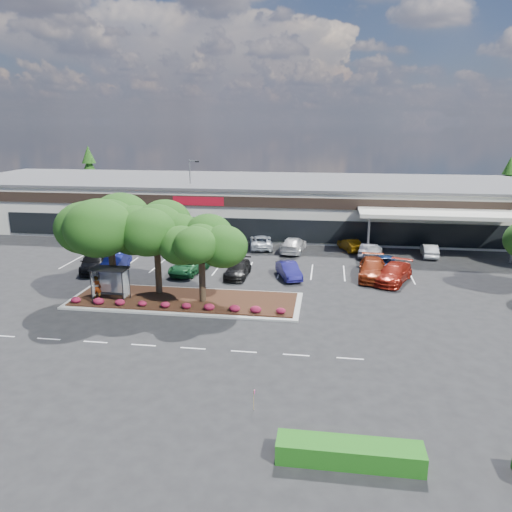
# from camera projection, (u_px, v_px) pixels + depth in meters

# --- Properties ---
(ground) EXTENTS (160.00, 160.00, 0.00)m
(ground) POSITION_uv_depth(u_px,v_px,m) (197.00, 323.00, 34.83)
(ground) COLOR black
(ground) RESTS_ON ground
(retail_store) EXTENTS (80.40, 25.20, 6.25)m
(retail_store) POSITION_uv_depth(u_px,v_px,m) (262.00, 203.00, 66.41)
(retail_store) COLOR beige
(retail_store) RESTS_ON ground
(landscape_island) EXTENTS (18.00, 6.00, 0.26)m
(landscape_island) POSITION_uv_depth(u_px,v_px,m) (185.00, 300.00, 38.90)
(landscape_island) COLOR #9C9D98
(landscape_island) RESTS_ON ground
(lane_markings) EXTENTS (33.12, 20.06, 0.01)m
(lane_markings) POSITION_uv_depth(u_px,v_px,m) (225.00, 278.00, 44.81)
(lane_markings) COLOR silver
(lane_markings) RESTS_ON ground
(shrub_row) EXTENTS (17.00, 0.80, 0.50)m
(shrub_row) POSITION_uv_depth(u_px,v_px,m) (177.00, 305.00, 36.79)
(shrub_row) COLOR maroon
(shrub_row) RESTS_ON landscape_island
(bus_shelter) EXTENTS (2.75, 1.55, 2.59)m
(bus_shelter) POSITION_uv_depth(u_px,v_px,m) (111.00, 274.00, 38.09)
(bus_shelter) COLOR black
(bus_shelter) RESTS_ON landscape_island
(island_tree_west) EXTENTS (7.20, 7.20, 7.89)m
(island_tree_west) POSITION_uv_depth(u_px,v_px,m) (111.00, 245.00, 39.15)
(island_tree_west) COLOR #1A3710
(island_tree_west) RESTS_ON landscape_island
(island_tree_mid) EXTENTS (6.60, 6.60, 7.32)m
(island_tree_mid) POSITION_uv_depth(u_px,v_px,m) (157.00, 248.00, 39.41)
(island_tree_mid) COLOR #1A3710
(island_tree_mid) RESTS_ON landscape_island
(island_tree_east) EXTENTS (5.80, 5.80, 6.50)m
(island_tree_east) POSITION_uv_depth(u_px,v_px,m) (202.00, 260.00, 37.53)
(island_tree_east) COLOR #1A3710
(island_tree_east) RESTS_ON landscape_island
(hedge_south_east) EXTENTS (6.00, 1.30, 0.90)m
(hedge_south_east) POSITION_uv_depth(u_px,v_px,m) (349.00, 453.00, 20.43)
(hedge_south_east) COLOR #1B5313
(hedge_south_east) RESTS_ON ground
(conifer_north_west) EXTENTS (4.40, 4.40, 10.00)m
(conifer_north_west) POSITION_uv_depth(u_px,v_px,m) (90.00, 176.00, 81.65)
(conifer_north_west) COLOR #1A3710
(conifer_north_west) RESTS_ON ground
(conifer_north_east) EXTENTS (3.96, 3.96, 9.00)m
(conifer_north_east) POSITION_uv_depth(u_px,v_px,m) (507.00, 188.00, 71.00)
(conifer_north_east) COLOR #1A3710
(conifer_north_east) RESTS_ON ground
(person_waiting) EXTENTS (0.78, 0.60, 1.91)m
(person_waiting) POSITION_uv_depth(u_px,v_px,m) (97.00, 288.00, 38.45)
(person_waiting) COLOR #594C47
(person_waiting) RESTS_ON landscape_island
(light_pole) EXTENTS (1.43, 0.57, 9.17)m
(light_pole) POSITION_uv_depth(u_px,v_px,m) (192.00, 202.00, 61.63)
(light_pole) COLOR #9C9D98
(light_pole) RESTS_ON ground
(survey_stake) EXTENTS (0.07, 0.14, 1.07)m
(survey_stake) POSITION_uv_depth(u_px,v_px,m) (254.00, 397.00, 24.13)
(survey_stake) COLOR #9C8251
(survey_stake) RESTS_ON ground
(car_0) EXTENTS (2.02, 4.94, 1.59)m
(car_0) POSITION_uv_depth(u_px,v_px,m) (115.00, 262.00, 46.97)
(car_0) COLOR navy
(car_0) RESTS_ON ground
(car_1) EXTENTS (4.01, 5.94, 1.60)m
(car_1) POSITION_uv_depth(u_px,v_px,m) (93.00, 262.00, 47.01)
(car_1) COLOR black
(car_1) RESTS_ON ground
(car_2) EXTENTS (2.60, 4.55, 1.46)m
(car_2) POSITION_uv_depth(u_px,v_px,m) (201.00, 260.00, 48.00)
(car_2) COLOR #54545B
(car_2) RESTS_ON ground
(car_3) EXTENTS (3.26, 5.36, 1.39)m
(car_3) POSITION_uv_depth(u_px,v_px,m) (189.00, 266.00, 46.14)
(car_3) COLOR #195529
(car_3) RESTS_ON ground
(car_4) EXTENTS (2.05, 4.78, 1.37)m
(car_4) POSITION_uv_depth(u_px,v_px,m) (238.00, 269.00, 45.13)
(car_4) COLOR black
(car_4) RESTS_ON ground
(car_5) EXTENTS (2.86, 4.54, 1.41)m
(car_5) POSITION_uv_depth(u_px,v_px,m) (289.00, 270.00, 44.71)
(car_5) COLOR navy
(car_5) RESTS_ON ground
(car_6) EXTENTS (2.84, 6.04, 1.70)m
(car_6) POSITION_uv_depth(u_px,v_px,m) (372.00, 269.00, 44.64)
(car_6) COLOR maroon
(car_6) RESTS_ON ground
(car_7) EXTENTS (2.24, 4.79, 1.33)m
(car_7) POSITION_uv_depth(u_px,v_px,m) (385.00, 264.00, 46.81)
(car_7) COLOR navy
(car_7) RESTS_ON ground
(car_8) EXTENTS (4.24, 6.00, 1.61)m
(car_8) POSITION_uv_depth(u_px,v_px,m) (393.00, 273.00, 43.48)
(car_8) COLOR maroon
(car_8) RESTS_ON ground
(car_9) EXTENTS (2.42, 4.22, 1.35)m
(car_9) POSITION_uv_depth(u_px,v_px,m) (104.00, 245.00, 53.89)
(car_9) COLOR #8D1503
(car_9) RESTS_ON ground
(car_10) EXTENTS (3.00, 5.09, 1.59)m
(car_10) POSITION_uv_depth(u_px,v_px,m) (170.00, 237.00, 57.05)
(car_10) COLOR maroon
(car_10) RESTS_ON ground
(car_11) EXTENTS (2.37, 5.37, 1.71)m
(car_11) POSITION_uv_depth(u_px,v_px,m) (200.00, 242.00, 54.64)
(car_11) COLOR #58585F
(car_11) RESTS_ON ground
(car_12) EXTENTS (3.28, 5.54, 1.45)m
(car_12) POSITION_uv_depth(u_px,v_px,m) (261.00, 242.00, 55.28)
(car_12) COLOR silver
(car_12) RESTS_ON ground
(car_13) EXTENTS (2.83, 5.72, 1.60)m
(car_13) POSITION_uv_depth(u_px,v_px,m) (293.00, 245.00, 53.70)
(car_13) COLOR silver
(car_13) RESTS_ON ground
(car_14) EXTENTS (2.81, 4.27, 1.33)m
(car_14) POSITION_uv_depth(u_px,v_px,m) (350.00, 245.00, 54.20)
(car_14) COLOR #623D04
(car_14) RESTS_ON ground
(car_15) EXTENTS (2.48, 4.56, 1.43)m
(car_15) POSITION_uv_depth(u_px,v_px,m) (369.00, 250.00, 51.85)
(car_15) COLOR #5E5C64
(car_15) RESTS_ON ground
(car_16) EXTENTS (2.36, 4.60, 1.50)m
(car_16) POSITION_uv_depth(u_px,v_px,m) (373.00, 251.00, 51.25)
(car_16) COLOR silver
(car_16) RESTS_ON ground
(car_17) EXTENTS (1.69, 4.23, 1.37)m
(car_17) POSITION_uv_depth(u_px,v_px,m) (429.00, 250.00, 51.76)
(car_17) COLOR #B8B8B8
(car_17) RESTS_ON ground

